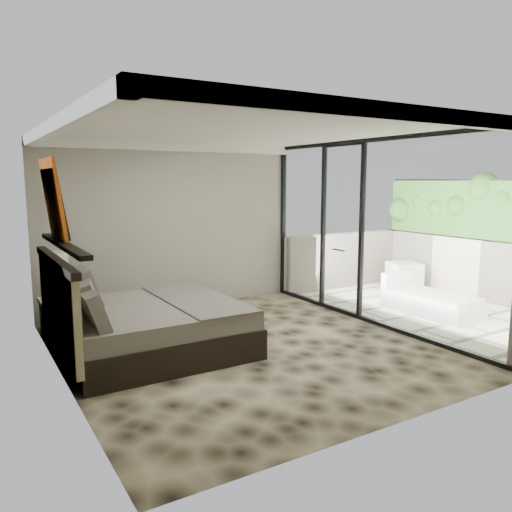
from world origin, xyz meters
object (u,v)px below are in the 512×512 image
bed (144,324)px  ottoman (404,277)px  lounger (429,302)px  nightstand (62,315)px  table_lamp (55,269)px

bed → ottoman: 5.71m
ottoman → lounger: bearing=-123.9°
nightstand → lounger: lounger is taller
bed → ottoman: bed is taller
bed → table_lamp: bed is taller
table_lamp → ottoman: (6.45, -0.49, -0.66)m
bed → nightstand: 1.54m
bed → ottoman: size_ratio=4.04×
lounger → bed: bearing=170.8°
lounger → nightstand: bearing=158.4°
nightstand → ottoman: nightstand is taller
bed → table_lamp: (-0.81, 1.35, 0.58)m
bed → lounger: (4.67, -0.58, -0.18)m
nightstand → table_lamp: (-0.05, 0.01, 0.66)m
bed → lounger: bed is taller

